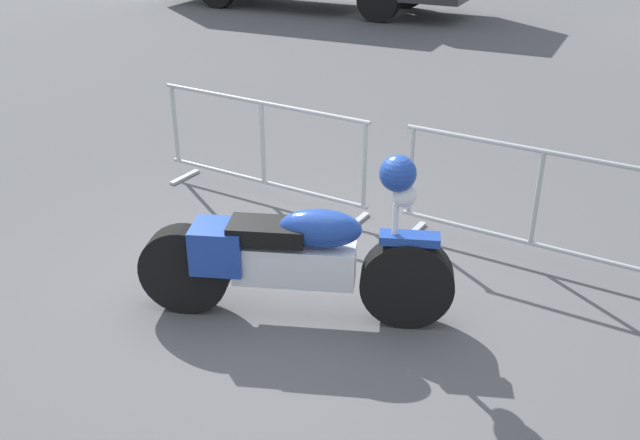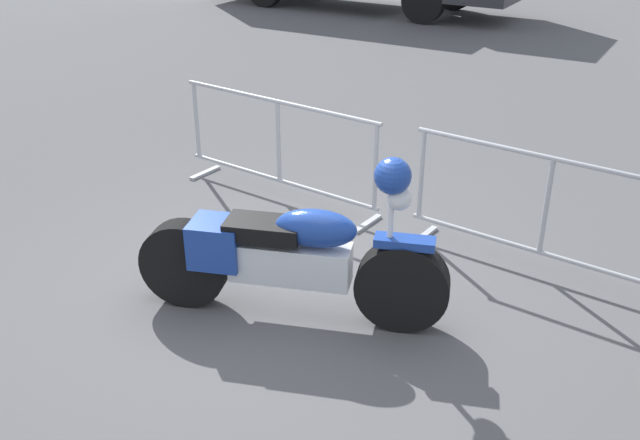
# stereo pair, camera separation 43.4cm
# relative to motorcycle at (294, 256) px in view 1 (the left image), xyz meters

# --- Properties ---
(ground_plane) EXTENTS (120.00, 120.00, 0.00)m
(ground_plane) POSITION_rel_motorcycle_xyz_m (-0.30, 0.13, -0.52)
(ground_plane) COLOR #4C4C4F
(motorcycle) EXTENTS (2.30, 1.10, 1.36)m
(motorcycle) POSITION_rel_motorcycle_xyz_m (0.00, 0.00, 0.00)
(motorcycle) COLOR black
(motorcycle) RESTS_ON ground
(crowd_barrier_near) EXTENTS (2.43, 0.52, 1.07)m
(crowd_barrier_near) POSITION_rel_motorcycle_xyz_m (-1.38, 1.69, 0.04)
(crowd_barrier_near) COLOR #9EA0A5
(crowd_barrier_near) RESTS_ON ground
(crowd_barrier_far) EXTENTS (2.43, 0.52, 1.07)m
(crowd_barrier_far) POSITION_rel_motorcycle_xyz_m (1.38, 1.69, 0.04)
(crowd_barrier_far) COLOR #9EA0A5
(crowd_barrier_far) RESTS_ON ground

